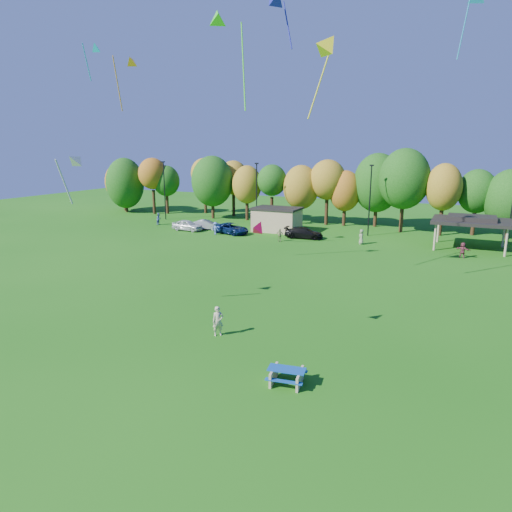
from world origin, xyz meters
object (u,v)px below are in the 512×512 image
at_px(kite_flyer, 218,321).
at_px(car_b, 206,225).
at_px(car_d, 304,233).
at_px(car_c, 231,228).
at_px(car_a, 187,225).
at_px(picnic_table, 287,375).

relative_size(kite_flyer, car_b, 0.46).
relative_size(car_b, car_d, 0.84).
bearing_deg(car_b, kite_flyer, -161.46).
xyz_separation_m(car_c, car_d, (9.78, 1.16, -0.01)).
xyz_separation_m(car_b, car_d, (14.46, -0.12, 0.04)).
bearing_deg(car_c, kite_flyer, -137.69).
relative_size(car_a, car_d, 0.90).
relative_size(picnic_table, kite_flyer, 1.09).
height_order(kite_flyer, car_c, kite_flyer).
distance_m(kite_flyer, car_a, 36.67).
relative_size(kite_flyer, car_c, 0.36).
distance_m(picnic_table, car_c, 39.79).
height_order(picnic_table, car_c, car_c).
bearing_deg(picnic_table, kite_flyer, 139.68).
distance_m(car_a, car_c, 6.58).
xyz_separation_m(car_b, car_c, (4.67, -1.28, 0.04)).
relative_size(car_b, car_c, 0.79).
distance_m(car_a, car_d, 16.43).
distance_m(car_c, car_d, 9.85).
xyz_separation_m(kite_flyer, car_d, (-5.49, 31.17, -0.23)).
xyz_separation_m(car_a, car_c, (6.56, 0.55, -0.04)).
height_order(car_b, car_d, car_d).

